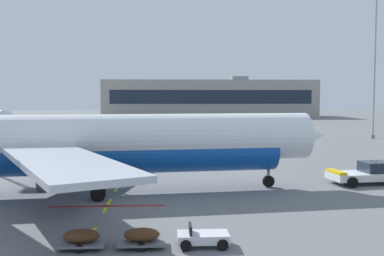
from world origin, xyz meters
The scene contains 8 objects.
ground centered at (40.00, 40.00, 0.00)m, with size 400.00×400.00×0.00m, color slate.
apron_paint_markings centered at (18.00, 38.41, 0.00)m, with size 8.00×97.58×0.01m.
airliner_foreground centered at (18.23, 26.54, 3.95)m, with size 34.82×34.40×12.20m.
pushback_tug centered at (39.51, 29.02, 0.90)m, with size 6.30×3.76×2.08m.
fuel_service_truck centered at (7.82, 47.42, 1.65)m, with size 5.93×7.14×3.14m.
baggage_train centered at (20.92, 13.17, 0.52)m, with size 8.61×1.60×1.14m.
apron_light_mast_far centered at (59.32, 71.05, 17.95)m, with size 1.80×1.80×29.45m.
terminal_satellite centered at (37.70, 160.92, 6.70)m, with size 76.63×23.30×14.97m.
Camera 1 is at (22.18, -9.53, 7.61)m, focal length 42.88 mm.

